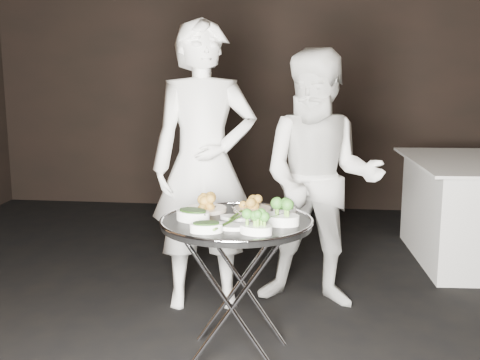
# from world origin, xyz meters

# --- Properties ---
(floor) EXTENTS (6.00, 7.00, 0.05)m
(floor) POSITION_xyz_m (0.00, 0.00, -0.03)
(floor) COLOR black
(floor) RESTS_ON ground
(wall_back) EXTENTS (6.00, 0.05, 3.00)m
(wall_back) POSITION_xyz_m (0.00, 3.52, 1.50)
(wall_back) COLOR black
(wall_back) RESTS_ON floor
(tray_stand) EXTENTS (0.51, 0.43, 0.75)m
(tray_stand) POSITION_xyz_m (0.11, -0.05, 0.42)
(tray_stand) COLOR silver
(tray_stand) RESTS_ON floor
(serving_tray) EXTENTS (0.79, 0.79, 0.04)m
(serving_tray) POSITION_xyz_m (0.11, -0.05, 0.76)
(serving_tray) COLOR black
(serving_tray) RESTS_ON tray_stand
(potato_plate_a) EXTENTS (0.24, 0.24, 0.08)m
(potato_plate_a) POSITION_xyz_m (-0.08, 0.12, 0.81)
(potato_plate_a) COLOR beige
(potato_plate_a) RESTS_ON serving_tray
(potato_plate_b) EXTENTS (0.20, 0.20, 0.07)m
(potato_plate_b) POSITION_xyz_m (0.17, 0.15, 0.80)
(potato_plate_b) COLOR beige
(potato_plate_b) RESTS_ON serving_tray
(greens_bowl) EXTENTS (0.12, 0.12, 0.07)m
(greens_bowl) POSITION_xyz_m (0.35, 0.06, 0.80)
(greens_bowl) COLOR white
(greens_bowl) RESTS_ON serving_tray
(asparagus_plate_a) EXTENTS (0.18, 0.12, 0.03)m
(asparagus_plate_a) POSITION_xyz_m (0.10, -0.04, 0.78)
(asparagus_plate_a) COLOR white
(asparagus_plate_a) RESTS_ON serving_tray
(asparagus_plate_b) EXTENTS (0.21, 0.16, 0.04)m
(asparagus_plate_b) POSITION_xyz_m (0.08, -0.22, 0.79)
(asparagus_plate_b) COLOR white
(asparagus_plate_b) RESTS_ON serving_tray
(spinach_bowl_a) EXTENTS (0.22, 0.19, 0.08)m
(spinach_bowl_a) POSITION_xyz_m (-0.11, -0.09, 0.80)
(spinach_bowl_a) COLOR white
(spinach_bowl_a) RESTS_ON serving_tray
(spinach_bowl_b) EXTENTS (0.17, 0.13, 0.06)m
(spinach_bowl_b) POSITION_xyz_m (-0.01, -0.29, 0.80)
(spinach_bowl_b) COLOR white
(spinach_bowl_b) RESTS_ON serving_tray
(broccoli_bowl_a) EXTENTS (0.22, 0.18, 0.08)m
(broccoli_bowl_a) POSITION_xyz_m (0.33, -0.11, 0.81)
(broccoli_bowl_a) COLOR white
(broccoli_bowl_a) RESTS_ON serving_tray
(broccoli_bowl_b) EXTENTS (0.19, 0.16, 0.07)m
(broccoli_bowl_b) POSITION_xyz_m (0.23, -0.29, 0.80)
(broccoli_bowl_b) COLOR white
(broccoli_bowl_b) RESTS_ON serving_tray
(serving_utensils) EXTENTS (0.57, 0.42, 0.01)m
(serving_utensils) POSITION_xyz_m (0.12, 0.01, 0.81)
(serving_utensils) COLOR silver
(serving_utensils) RESTS_ON serving_tray
(waiter_left) EXTENTS (0.75, 0.57, 1.84)m
(waiter_left) POSITION_xyz_m (-0.20, 0.70, 0.92)
(waiter_left) COLOR white
(waiter_left) RESTS_ON floor
(waiter_right) EXTENTS (0.87, 0.71, 1.66)m
(waiter_right) POSITION_xyz_m (0.54, 0.77, 0.83)
(waiter_right) COLOR white
(waiter_right) RESTS_ON floor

